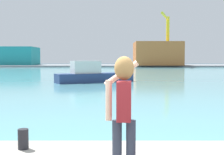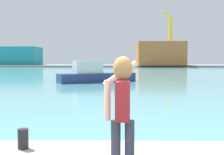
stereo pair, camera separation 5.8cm
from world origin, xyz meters
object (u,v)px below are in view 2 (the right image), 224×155
object	(u,v)px
warehouse_right	(160,54)
port_crane	(170,34)
harbor_bollard	(23,139)
boat_moored	(95,75)
person_photographer	(122,103)
warehouse_left	(19,56)

from	to	relation	value
warehouse_right	port_crane	world-z (taller)	port_crane
harbor_bollard	boat_moored	distance (m)	24.41
person_photographer	warehouse_right	world-z (taller)	warehouse_right
person_photographer	port_crane	size ratio (longest dim) A/B	0.12
boat_moored	warehouse_left	xyz separation A→B (m)	(-29.01, 66.38, 2.63)
person_photographer	warehouse_left	world-z (taller)	warehouse_left
person_photographer	boat_moored	size ratio (longest dim) A/B	0.22
harbor_bollard	port_crane	bearing A→B (deg)	77.80
boat_moored	harbor_bollard	bearing A→B (deg)	-116.14
person_photographer	warehouse_left	distance (m)	97.23
harbor_bollard	warehouse_right	world-z (taller)	warehouse_right
harbor_bollard	port_crane	distance (m)	85.62
warehouse_left	harbor_bollard	bearing A→B (deg)	-72.12
port_crane	warehouse_right	bearing A→B (deg)	137.49
warehouse_left	warehouse_right	distance (m)	45.09
warehouse_left	warehouse_right	world-z (taller)	warehouse_right
boat_moored	port_crane	bearing A→B (deg)	45.91
boat_moored	warehouse_right	size ratio (longest dim) A/B	0.57
harbor_bollard	warehouse_left	bearing A→B (deg)	107.88
harbor_bollard	warehouse_right	size ratio (longest dim) A/B	0.03
warehouse_left	warehouse_right	xyz separation A→B (m)	(44.77, -5.26, 0.63)
boat_moored	port_crane	world-z (taller)	port_crane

